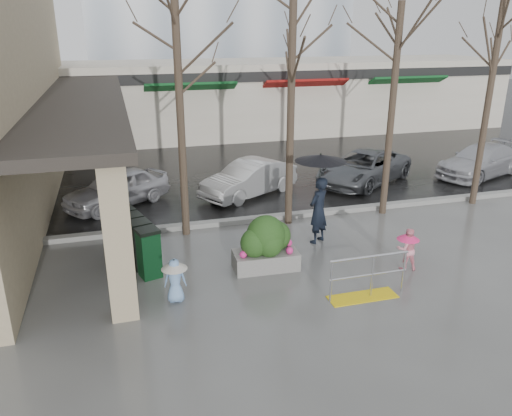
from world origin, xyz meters
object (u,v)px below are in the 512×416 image
tree_mideast (396,60)px  car_a (117,188)px  planter (266,243)px  car_b (249,179)px  tree_west (177,55)px  tree_midwest (292,48)px  tree_east (498,40)px  car_c (364,167)px  child_pink (407,247)px  child_blue (175,276)px  woman (319,191)px  handrail (366,282)px  news_boxes (137,241)px  car_d (481,161)px

tree_mideast → car_a: bearing=159.5°
planter → car_b: bearing=79.0°
tree_west → tree_mideast: bearing=0.0°
tree_midwest → tree_east: bearing=-0.0°
car_b → car_c: size_ratio=0.84×
tree_east → tree_west: bearing=180.0°
tree_mideast → child_pink: bearing=-111.5°
child_blue → car_a: bearing=-73.2°
tree_mideast → child_blue: bearing=-152.4°
tree_mideast → car_b: (-3.77, 2.97, -4.23)m
woman → car_a: woman is taller
tree_midwest → child_blue: bearing=-136.4°
handrail → tree_mideast: bearing=56.8°
news_boxes → car_d: (14.00, 4.45, 0.00)m
car_c → handrail: bearing=-59.5°
news_boxes → car_c: size_ratio=0.51×
woman → news_boxes: bearing=-33.9°
handrail → tree_midwest: size_ratio=0.27×
tree_east → tree_mideast: bearing=180.0°
tree_mideast → car_d: 7.88m
tree_west → news_boxes: bearing=-132.6°
news_boxes → car_d: car_d is taller
tree_west → planter: size_ratio=4.11×
tree_west → tree_east: 10.00m
tree_midwest → child_pink: 6.25m
car_b → tree_west: bearing=-72.1°
tree_midwest → car_c: size_ratio=1.54×
child_pink → car_d: (7.51, 6.65, 0.01)m
tree_west → woman: tree_west is taller
woman → child_blue: 4.91m
tree_mideast → woman: 4.77m
tree_east → tree_midwest: bearing=180.0°
tree_west → car_b: size_ratio=1.78×
child_pink → planter: size_ratio=0.66×
tree_midwest → tree_east: 6.80m
car_a → car_b: same height
handrail → child_blue: handrail is taller
car_a → car_c: same height
child_pink → car_a: car_a is taller
car_d → child_blue: bearing=-83.1°
news_boxes → car_b: 6.22m
handrail → tree_east: size_ratio=0.26×
child_blue → woman: bearing=-145.1°
handrail → car_c: bearing=63.1°
tree_west → woman: (3.51, -1.61, -3.57)m
planter → car_d: 12.26m
tree_east → child_blue: (-10.79, -3.80, -4.77)m
planter → tree_midwest: bearing=60.4°
car_b → car_d: bearing=59.8°
car_b → car_c: (4.72, 0.28, 0.00)m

